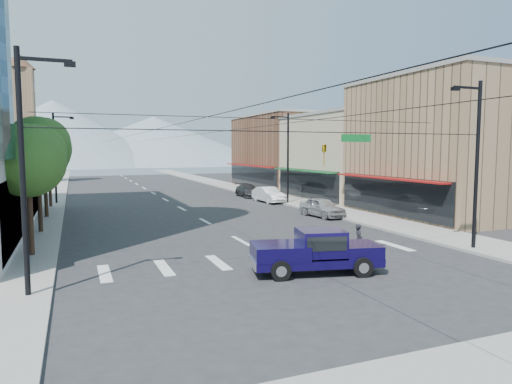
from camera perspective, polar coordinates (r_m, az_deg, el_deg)
ground at (r=21.86m, az=3.56°, el=-9.03°), size 160.00×160.00×0.00m
sidewalk_left at (r=59.44m, az=-24.52°, el=-0.30°), size 4.00×120.00×0.15m
sidewalk_right at (r=63.00m, az=-2.17°, el=0.48°), size 4.00×120.00×0.15m
sidewalk_cross at (r=12.74m, az=29.03°, el=-20.20°), size 28.00×4.00×0.15m
shop_near at (r=41.17m, az=23.25°, el=5.02°), size 12.00×14.00×11.00m
shop_mid at (r=52.03m, az=12.22°, el=4.21°), size 12.00×14.00×9.00m
shop_far at (r=65.90m, az=4.40°, el=4.97°), size 12.00×18.00×10.00m
clock_tower at (r=81.63m, az=-27.29°, el=8.43°), size 4.80×4.80×20.40m
mountain_left at (r=169.32m, az=-23.98°, el=6.78°), size 80.00×80.00×22.00m
mountain_right at (r=181.51m, az=-12.67°, el=6.35°), size 90.00×90.00×18.00m
tree_near at (r=25.30m, az=-26.34°, el=3.81°), size 3.65×3.64×6.71m
tree_midnear at (r=32.28m, az=-25.43°, el=5.13°), size 4.09×4.09×7.52m
tree_midfar at (r=39.27m, az=-24.76°, el=4.23°), size 3.65×3.64×6.71m
tree_far at (r=46.26m, az=-24.36°, el=5.08°), size 4.09×4.09×7.52m
signal_rig at (r=20.38m, az=5.33°, el=3.13°), size 21.80×0.20×9.00m
lamp_pole_nw at (r=49.15m, az=-23.72°, el=4.34°), size 2.00×0.25×9.00m
lamp_pole_ne at (r=45.63m, az=3.87°, el=4.73°), size 2.00×0.25×9.00m
pickup_truck at (r=20.34m, az=7.43°, el=-7.25°), size 6.01×3.23×1.93m
pedestrian at (r=24.03m, az=12.71°, el=-5.85°), size 0.54×0.68×1.63m
parked_car_near at (r=37.13m, az=8.26°, el=-1.89°), size 2.30×4.75×1.56m
parked_car_mid at (r=46.76m, az=1.60°, el=-0.34°), size 1.97×4.90×1.58m
parked_car_far at (r=52.27m, az=-1.00°, el=0.18°), size 2.15×4.97×1.43m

